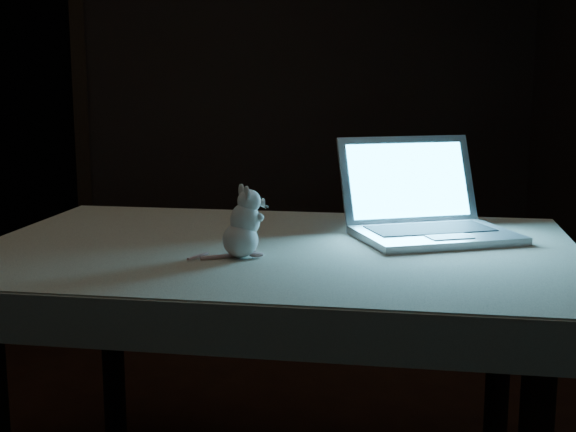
{
  "coord_description": "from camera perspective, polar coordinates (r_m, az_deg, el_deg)",
  "views": [
    {
      "loc": [
        -0.47,
        -2.08,
        1.31
      ],
      "look_at": [
        0.03,
        0.06,
        0.91
      ],
      "focal_mm": 48.0,
      "sensor_mm": 36.0,
      "label": 1
    }
  ],
  "objects": [
    {
      "name": "table",
      "position": [
        2.3,
        -0.81,
        -12.64
      ],
      "size": [
        1.82,
        1.52,
        0.83
      ],
      "primitive_type": null,
      "rotation": [
        0.0,
        0.0,
        -0.4
      ],
      "color": "black",
      "rests_on": "floor"
    },
    {
      "name": "laptop",
      "position": [
        2.27,
        10.99,
        2.03
      ],
      "size": [
        0.45,
        0.4,
        0.3
      ],
      "primitive_type": null,
      "rotation": [
        0.0,
        0.0,
        0.03
      ],
      "color": "silver",
      "rests_on": "tablecloth"
    },
    {
      "name": "plush_mouse",
      "position": [
        2.01,
        -3.57,
        -0.43
      ],
      "size": [
        0.16,
        0.16,
        0.19
      ],
      "primitive_type": null,
      "rotation": [
        0.0,
        0.0,
        -0.17
      ],
      "color": "white",
      "rests_on": "tablecloth"
    },
    {
      "name": "tablecloth",
      "position": [
        2.15,
        1.95,
        -3.92
      ],
      "size": [
        1.83,
        1.37,
        0.12
      ],
      "primitive_type": null,
      "rotation": [
        0.0,
        0.0,
        -0.16
      ],
      "color": "beige",
      "rests_on": "table"
    },
    {
      "name": "back_wall",
      "position": [
        4.61,
        -7.47,
        10.05
      ],
      "size": [
        4.5,
        0.04,
        2.6
      ],
      "primitive_type": "cube",
      "color": "black",
      "rests_on": "ground"
    }
  ]
}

